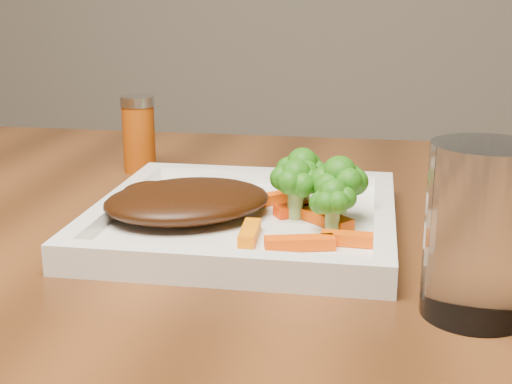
% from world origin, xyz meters
% --- Properties ---
extents(plate, '(0.27, 0.27, 0.01)m').
position_xyz_m(plate, '(0.36, 0.07, 0.76)').
color(plate, white).
rests_on(plate, dining_table).
extents(steak, '(0.20, 0.18, 0.03)m').
position_xyz_m(steak, '(0.30, 0.07, 0.78)').
color(steak, '#361808').
rests_on(steak, plate).
extents(broccoli_0, '(0.06, 0.06, 0.07)m').
position_xyz_m(broccoli_0, '(0.40, 0.11, 0.80)').
color(broccoli_0, '#246F12').
rests_on(broccoli_0, plate).
extents(broccoli_1, '(0.07, 0.07, 0.06)m').
position_xyz_m(broccoli_1, '(0.44, 0.07, 0.79)').
color(broccoli_1, '#2B6210').
rests_on(broccoli_1, plate).
extents(broccoli_2, '(0.05, 0.05, 0.06)m').
position_xyz_m(broccoli_2, '(0.44, 0.04, 0.79)').
color(broccoli_2, '#116714').
rests_on(broccoli_2, plate).
extents(broccoli_3, '(0.06, 0.06, 0.06)m').
position_xyz_m(broccoli_3, '(0.40, 0.08, 0.79)').
color(broccoli_3, '#255E0F').
rests_on(broccoli_3, plate).
extents(carrot_0, '(0.06, 0.03, 0.01)m').
position_xyz_m(carrot_0, '(0.41, -0.00, 0.77)').
color(carrot_0, '#F44A03').
rests_on(carrot_0, plate).
extents(carrot_1, '(0.05, 0.02, 0.01)m').
position_xyz_m(carrot_1, '(0.46, 0.01, 0.77)').
color(carrot_1, '#E74D03').
rests_on(carrot_1, plate).
extents(carrot_2, '(0.02, 0.05, 0.01)m').
position_xyz_m(carrot_2, '(0.37, 0.01, 0.77)').
color(carrot_2, orange).
rests_on(carrot_2, plate).
extents(carrot_4, '(0.04, 0.04, 0.01)m').
position_xyz_m(carrot_4, '(0.38, 0.12, 0.77)').
color(carrot_4, '#FF4A04').
rests_on(carrot_4, plate).
extents(carrot_5, '(0.06, 0.05, 0.01)m').
position_xyz_m(carrot_5, '(0.43, 0.06, 0.77)').
color(carrot_5, '#E34803').
rests_on(carrot_5, plate).
extents(carrot_6, '(0.06, 0.05, 0.01)m').
position_xyz_m(carrot_6, '(0.41, 0.09, 0.77)').
color(carrot_6, '#FF3704').
rests_on(carrot_6, plate).
extents(spice_shaker, '(0.04, 0.04, 0.09)m').
position_xyz_m(spice_shaker, '(0.19, 0.26, 0.80)').
color(spice_shaker, '#9D4008').
rests_on(spice_shaker, dining_table).
extents(drinking_glass, '(0.07, 0.07, 0.12)m').
position_xyz_m(drinking_glass, '(0.54, -0.08, 0.81)').
color(drinking_glass, white).
rests_on(drinking_glass, dining_table).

